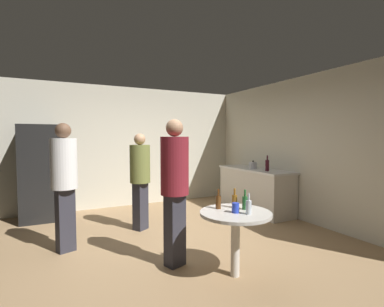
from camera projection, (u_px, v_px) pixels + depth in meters
ground_plane at (174, 246)px, 4.17m from camera, size 5.20×5.20×0.10m
wall_back at (129, 147)px, 6.45m from camera, size 5.32×0.06×2.70m
wall_side_right at (303, 149)px, 5.26m from camera, size 0.06×5.20×2.70m
refrigerator at (40, 173)px, 5.29m from camera, size 0.70×0.68×1.80m
kitchen_counter at (255, 189)px, 6.01m from camera, size 0.64×1.84×0.90m
kettle at (253, 165)px, 5.97m from camera, size 0.24×0.17×0.18m
wine_bottle_on_counter at (267, 165)px, 5.55m from camera, size 0.08×0.08×0.31m
foreground_table at (235, 221)px, 3.14m from camera, size 0.80×0.80×0.73m
beer_bottle_amber at (235, 201)px, 3.31m from camera, size 0.06×0.06×0.23m
beer_bottle_brown at (218, 202)px, 3.27m from camera, size 0.06×0.06×0.23m
beer_bottle_green at (245, 202)px, 3.23m from camera, size 0.06×0.06×0.23m
beer_bottle_clear at (249, 207)px, 3.03m from camera, size 0.06×0.06×0.23m
plastic_cup_blue at (236, 208)px, 3.09m from camera, size 0.08×0.08×0.11m
person_in_white_shirt at (64, 177)px, 3.82m from camera, size 0.43×0.43×1.76m
person_in_olive_shirt at (140, 174)px, 4.73m from camera, size 0.47×0.47×1.63m
person_in_maroon_shirt at (175, 180)px, 3.38m from camera, size 0.43×0.43×1.78m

